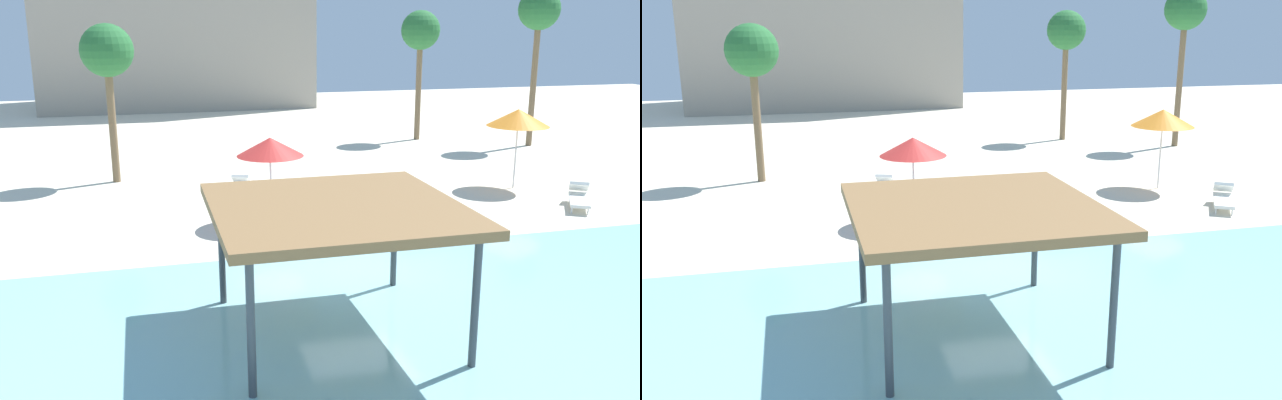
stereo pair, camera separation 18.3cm
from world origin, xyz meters
The scene contains 11 objects.
ground_plane centered at (0.00, 0.00, 0.00)m, with size 80.00×80.00×0.00m, color beige.
lagoon_water centered at (0.00, -5.25, 0.02)m, with size 44.00×13.50×0.04m, color #8CC6CC.
shade_pavilion centered at (-1.47, -3.02, 2.44)m, with size 4.55×4.55×2.59m.
beach_umbrella_red_1 centered at (-1.27, 4.53, 2.30)m, with size 1.97×1.97×2.58m.
beach_umbrella_orange_3 centered at (8.00, 6.58, 2.54)m, with size 2.19×2.19×2.84m.
lounge_chair_0 centered at (8.71, 3.73, 0.33)m, with size 1.53×1.92×0.74m.
lounge_chair_1 centered at (0.19, 3.46, 0.33)m, with size 1.44×1.95×0.74m.
lounge_chair_5 centered at (-1.83, 7.59, 0.33)m, with size 1.23×1.99×0.74m.
palm_tree_0 centered at (8.59, 16.97, 5.22)m, with size 1.90×1.90×6.33m.
palm_tree_1 centered at (-5.88, 11.22, 4.69)m, with size 1.90×1.90×5.77m.
palm_tree_2 centered at (13.13, 13.96, 6.12)m, with size 1.90×1.90×7.29m.
Camera 1 is at (-4.82, -14.56, 5.89)m, focal length 37.94 mm.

